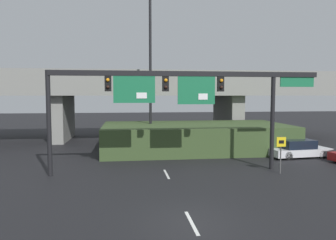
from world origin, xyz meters
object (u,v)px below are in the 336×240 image
(highway_light_pole_near, at_px, (150,52))
(parked_sedan_near_right, at_px, (299,149))
(speed_limit_sign, at_px, (281,149))
(signal_gantry, at_px, (179,90))

(highway_light_pole_near, height_order, parked_sedan_near_right, highway_light_pole_near)
(highway_light_pole_near, bearing_deg, speed_limit_sign, -55.07)
(signal_gantry, height_order, highway_light_pole_near, highway_light_pole_near)
(signal_gantry, height_order, speed_limit_sign, signal_gantry)
(speed_limit_sign, bearing_deg, highway_light_pole_near, 124.93)
(highway_light_pole_near, bearing_deg, parked_sedan_near_right, -26.21)
(signal_gantry, xyz_separation_m, parked_sedan_near_right, (10.17, 3.66, -4.57))
(signal_gantry, xyz_separation_m, speed_limit_sign, (6.21, -1.29, -3.68))
(parked_sedan_near_right, bearing_deg, signal_gantry, -165.62)
(speed_limit_sign, xyz_separation_m, parked_sedan_near_right, (3.97, 4.95, -0.89))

